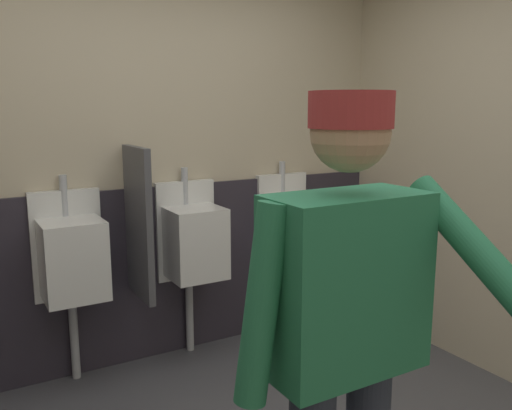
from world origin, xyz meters
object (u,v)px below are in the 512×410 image
at_px(urinal_left, 72,258).
at_px(person, 346,323).
at_px(urinal_right, 291,228).
at_px(urinal_middle, 193,241).

height_order(urinal_left, person, person).
relative_size(urinal_left, urinal_right, 1.00).
height_order(urinal_middle, urinal_right, same).
relative_size(urinal_middle, person, 0.74).
height_order(urinal_left, urinal_middle, same).
height_order(urinal_middle, person, person).
bearing_deg(urinal_left, urinal_middle, 0.00).
xyz_separation_m(urinal_left, person, (0.41, -1.91, 0.22)).
relative_size(urinal_middle, urinal_right, 1.00).
bearing_deg(person, urinal_left, 102.00).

